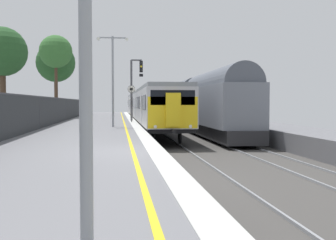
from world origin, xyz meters
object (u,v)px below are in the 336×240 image
(background_tree_right, at_px, (56,64))
(freight_train_adjacent_track, at_px, (183,102))
(platform_lamp_mid, at_px, (113,74))
(signal_gantry, at_px, (134,83))
(background_tree_centre, at_px, (2,53))
(commuter_train_at_platform, at_px, (146,106))
(speed_limit_sign, at_px, (131,99))
(background_tree_left, at_px, (56,53))

(background_tree_right, bearing_deg, freight_train_adjacent_track, -23.61)
(freight_train_adjacent_track, xyz_separation_m, background_tree_right, (-14.06, 6.15, 4.48))
(platform_lamp_mid, distance_m, background_tree_right, 23.43)
(platform_lamp_mid, xyz_separation_m, background_tree_right, (-6.83, 22.25, 2.69))
(signal_gantry, xyz_separation_m, background_tree_centre, (-8.84, -7.91, 1.45))
(platform_lamp_mid, bearing_deg, commuter_train_at_platform, 78.53)
(speed_limit_sign, height_order, background_tree_right, background_tree_right)
(platform_lamp_mid, bearing_deg, background_tree_centre, 171.06)
(background_tree_right, bearing_deg, speed_limit_sign, -62.95)
(freight_train_adjacent_track, bearing_deg, signal_gantry, -127.78)
(commuter_train_at_platform, xyz_separation_m, platform_lamp_mid, (-3.23, -15.93, 2.14))
(commuter_train_at_platform, relative_size, background_tree_left, 4.85)
(background_tree_centre, xyz_separation_m, background_tree_right, (0.26, 21.13, 1.34))
(speed_limit_sign, bearing_deg, signal_gantry, 82.80)
(signal_gantry, height_order, background_tree_right, background_tree_right)
(commuter_train_at_platform, bearing_deg, platform_lamp_mid, -101.47)
(commuter_train_at_platform, xyz_separation_m, freight_train_adjacent_track, (4.00, 0.17, 0.35))
(freight_train_adjacent_track, height_order, platform_lamp_mid, platform_lamp_mid)
(platform_lamp_mid, bearing_deg, freight_train_adjacent_track, 65.80)
(freight_train_adjacent_track, distance_m, signal_gantry, 9.12)
(commuter_train_at_platform, bearing_deg, freight_train_adjacent_track, 2.49)
(background_tree_right, bearing_deg, platform_lamp_mid, -72.94)
(commuter_train_at_platform, relative_size, background_tree_right, 4.92)
(commuter_train_at_platform, height_order, freight_train_adjacent_track, freight_train_adjacent_track)
(speed_limit_sign, relative_size, platform_lamp_mid, 0.51)
(speed_limit_sign, xyz_separation_m, background_tree_right, (-8.21, 16.09, 4.24))
(commuter_train_at_platform, xyz_separation_m, background_tree_right, (-10.06, 6.32, 4.83))
(freight_train_adjacent_track, xyz_separation_m, speed_limit_sign, (-5.85, -9.94, 0.25))
(signal_gantry, bearing_deg, background_tree_right, 122.95)
(background_tree_left, height_order, background_tree_right, background_tree_left)
(commuter_train_at_platform, bearing_deg, signal_gantry, -102.13)
(speed_limit_sign, distance_m, background_tree_centre, 10.28)
(platform_lamp_mid, bearing_deg, background_tree_left, 109.28)
(signal_gantry, height_order, speed_limit_sign, signal_gantry)
(speed_limit_sign, relative_size, background_tree_left, 0.34)
(background_tree_centre, distance_m, background_tree_right, 21.18)
(commuter_train_at_platform, height_order, background_tree_left, background_tree_left)
(background_tree_left, bearing_deg, platform_lamp_mid, -70.72)
(signal_gantry, height_order, background_tree_centre, background_tree_centre)
(signal_gantry, height_order, background_tree_left, background_tree_left)
(commuter_train_at_platform, relative_size, freight_train_adjacent_track, 0.98)
(platform_lamp_mid, distance_m, background_tree_centre, 7.30)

